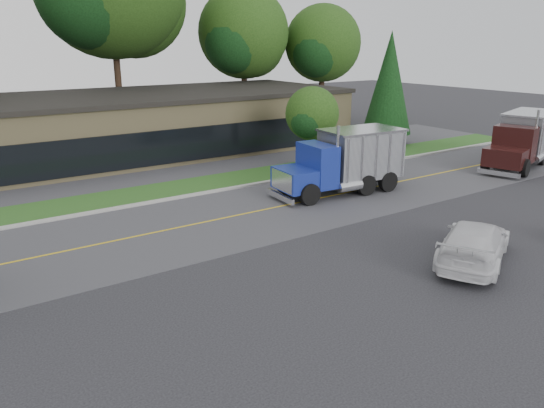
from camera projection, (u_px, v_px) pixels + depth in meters
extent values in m
plane|color=#3A3A3F|center=(356.00, 291.00, 17.61)|extent=(140.00, 140.00, 0.00)
cube|color=#515156|center=(223.00, 219.00, 24.70)|extent=(60.00, 8.00, 0.02)
cube|color=gold|center=(223.00, 219.00, 24.70)|extent=(60.00, 0.12, 0.01)
cube|color=#9E9E99|center=(184.00, 198.00, 28.01)|extent=(60.00, 0.30, 0.12)
cube|color=#2C591E|center=(170.00, 190.00, 29.43)|extent=(60.00, 3.40, 0.03)
cube|color=#515156|center=(137.00, 172.00, 33.37)|extent=(60.00, 7.00, 0.02)
cube|color=#9B8A5F|center=(131.00, 126.00, 38.58)|extent=(32.00, 12.00, 4.00)
cylinder|color=#382619|center=(120.00, 96.00, 45.55)|extent=(0.56, 0.56, 6.76)
sphere|color=#1B390F|center=(132.00, 3.00, 45.76)|extent=(9.28, 9.28, 9.28)
cylinder|color=#382619|center=(245.00, 101.00, 51.56)|extent=(0.56, 0.56, 4.66)
sphere|color=#1B390F|center=(244.00, 32.00, 49.69)|extent=(8.51, 8.51, 8.51)
sphere|color=#1B390F|center=(252.00, 44.00, 51.71)|extent=(6.39, 6.39, 6.39)
sphere|color=black|center=(236.00, 41.00, 48.58)|extent=(5.85, 5.85, 5.85)
cylinder|color=#382619|center=(321.00, 100.00, 54.38)|extent=(0.56, 0.56, 4.13)
sphere|color=#1B390F|center=(323.00, 43.00, 52.72)|extent=(7.56, 7.56, 7.56)
sphere|color=#1B390F|center=(327.00, 53.00, 54.51)|extent=(5.67, 5.67, 5.67)
sphere|color=black|center=(318.00, 51.00, 51.74)|extent=(5.20, 5.20, 5.20)
cylinder|color=#382619|center=(386.00, 137.00, 42.45)|extent=(0.44, 0.44, 1.00)
cone|color=black|center=(389.00, 83.00, 41.18)|extent=(3.83, 3.83, 7.84)
cylinder|color=#382619|center=(311.00, 153.00, 34.55)|extent=(0.56, 0.56, 1.88)
sphere|color=#1B390F|center=(312.00, 113.00, 33.80)|extent=(3.43, 3.43, 3.43)
sphere|color=#1B390F|center=(316.00, 119.00, 34.61)|extent=(2.58, 2.58, 2.58)
sphere|color=black|center=(308.00, 120.00, 33.35)|extent=(2.36, 2.36, 2.36)
cube|color=black|center=(342.00, 182.00, 28.85)|extent=(6.98, 1.59, 0.28)
cube|color=navy|center=(295.00, 179.00, 27.27)|extent=(1.84, 2.43, 1.10)
cube|color=navy|center=(317.00, 165.00, 27.73)|extent=(1.40, 2.49, 2.20)
cube|color=black|center=(309.00, 158.00, 27.37)|extent=(0.24, 2.10, 0.90)
cube|color=silver|center=(361.00, 154.00, 28.99)|extent=(4.34, 2.84, 2.50)
cube|color=silver|center=(362.00, 130.00, 28.61)|extent=(4.50, 3.01, 0.12)
cylinder|color=black|center=(286.00, 184.00, 28.46)|extent=(1.13, 0.44, 1.10)
cylinder|color=black|center=(310.00, 194.00, 26.55)|extent=(1.13, 0.44, 1.10)
cylinder|color=black|center=(351.00, 174.00, 30.52)|extent=(1.13, 0.44, 1.10)
cylinder|color=black|center=(377.00, 183.00, 28.61)|extent=(1.13, 0.44, 1.10)
cube|color=black|center=(520.00, 156.00, 35.18)|extent=(8.11, 3.31, 0.28)
cube|color=black|center=(505.00, 157.00, 32.38)|extent=(2.53, 2.76, 1.10)
cube|color=black|center=(514.00, 144.00, 33.39)|extent=(2.05, 2.71, 2.20)
cube|color=black|center=(512.00, 139.00, 32.81)|extent=(0.66, 2.03, 0.90)
cube|color=silver|center=(529.00, 132.00, 35.81)|extent=(5.40, 3.80, 2.50)
cube|color=silver|center=(532.00, 113.00, 35.43)|extent=(5.58, 3.99, 0.12)
cylinder|color=black|center=(486.00, 163.00, 33.36)|extent=(1.15, 0.65, 1.10)
cylinder|color=black|center=(525.00, 168.00, 31.98)|extent=(1.15, 0.65, 1.10)
cylinder|color=black|center=(510.00, 150.00, 37.19)|extent=(1.15, 0.65, 1.10)
imported|color=silver|center=(474.00, 243.00, 19.66)|extent=(5.76, 4.40, 1.55)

